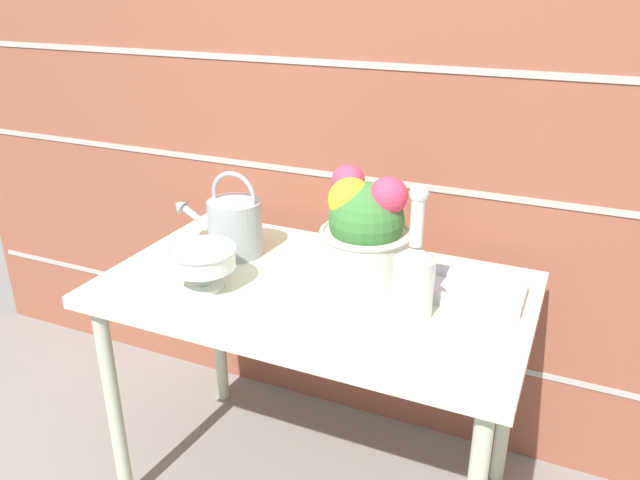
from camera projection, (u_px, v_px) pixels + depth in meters
The scene contains 7 objects.
brick_wall at pixel (375, 122), 1.98m from camera, with size 3.60×0.08×2.20m.
patio_table at pixel (315, 308), 1.76m from camera, with size 1.17×0.69×0.74m.
watering_can at pixel (234, 225), 1.89m from camera, with size 0.31×0.16×0.26m.
crystal_pedestal_bowl at pixel (202, 260), 1.68m from camera, with size 0.19×0.19×0.12m.
flower_planter at pixel (365, 228), 1.74m from camera, with size 0.26×0.26×0.31m.
glass_decanter at pixel (414, 273), 1.54m from camera, with size 0.10×0.10×0.34m.
wire_tray at pixel (463, 292), 1.67m from camera, with size 0.32×0.17×0.04m.
Camera 1 is at (0.64, -1.40, 1.53)m, focal length 35.00 mm.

